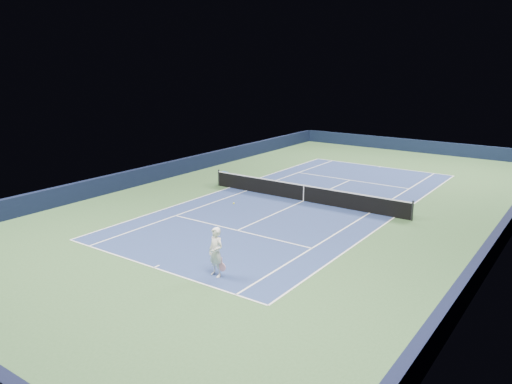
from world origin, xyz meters
The scene contains 19 objects.
ground centered at (0.00, 0.00, 0.00)m, with size 40.00×40.00×0.00m, color #355830.
wall_far centered at (0.00, 19.82, 0.55)m, with size 22.00×0.35×1.10m, color black.
wall_right centered at (10.82, 0.00, 0.55)m, with size 0.35×40.00×1.10m, color black.
wall_left centered at (-10.82, 0.00, 0.55)m, with size 0.35×40.00×1.10m, color black.
court_surface centered at (0.00, 0.00, 0.00)m, with size 10.97×23.77×0.01m, color navy.
baseline_far centered at (0.00, 11.88, 0.01)m, with size 10.97×0.08×0.00m, color white.
baseline_near centered at (0.00, -11.88, 0.01)m, with size 10.97×0.08×0.00m, color white.
sideline_doubles_right centered at (5.49, 0.00, 0.01)m, with size 0.08×23.77×0.00m, color white.
sideline_doubles_left centered at (-5.49, 0.00, 0.01)m, with size 0.08×23.77×0.00m, color white.
sideline_singles_right centered at (4.12, 0.00, 0.01)m, with size 0.08×23.77×0.00m, color white.
sideline_singles_left centered at (-4.12, 0.00, 0.01)m, with size 0.08×23.77×0.00m, color white.
service_line_far centered at (0.00, 6.40, 0.01)m, with size 8.23×0.08×0.00m, color white.
service_line_near centered at (0.00, -6.40, 0.01)m, with size 8.23×0.08×0.00m, color white.
center_service_line centered at (0.00, 0.00, 0.01)m, with size 0.08×12.80×0.00m, color white.
center_mark_far centered at (0.00, 11.73, 0.01)m, with size 0.08×0.30×0.00m, color white.
center_mark_near centered at (0.00, -11.73, 0.01)m, with size 0.08×0.30×0.00m, color white.
tennis_net centered at (0.00, 0.00, 0.50)m, with size 12.90×0.10×1.07m.
sponsor_cube centered at (-6.40, 0.48, 0.41)m, with size 0.59×0.50×0.83m.
tennis_player centered at (2.53, -11.03, 0.97)m, with size 0.88×1.33×2.70m.
Camera 1 is at (13.93, -24.56, 8.00)m, focal length 35.00 mm.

